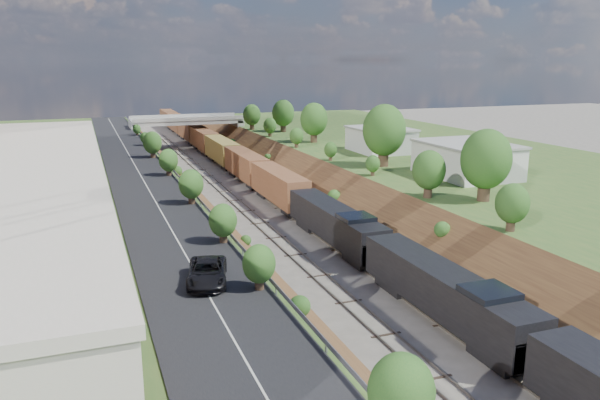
# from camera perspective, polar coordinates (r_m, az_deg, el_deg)

# --- Properties ---
(platform_right) EXTENTS (44.00, 180.00, 5.00)m
(platform_right) POSITION_cam_1_polar(r_m,az_deg,el_deg) (90.18, 17.63, 2.02)
(platform_right) COLOR #365E26
(platform_right) RESTS_ON ground
(embankment_left) EXTENTS (10.00, 180.00, 10.00)m
(embankment_left) POSITION_cam_1_polar(r_m,az_deg,el_deg) (72.86, -11.01, -2.25)
(embankment_left) COLOR brown
(embankment_left) RESTS_ON ground
(embankment_right) EXTENTS (10.00, 180.00, 10.00)m
(embankment_right) POSITION_cam_1_polar(r_m,az_deg,el_deg) (79.26, 4.85, -0.76)
(embankment_right) COLOR brown
(embankment_right) RESTS_ON ground
(rail_left_track) EXTENTS (1.58, 180.00, 0.18)m
(rail_left_track) POSITION_cam_1_polar(r_m,az_deg,el_deg) (74.58, -4.65, -1.60)
(rail_left_track) COLOR gray
(rail_left_track) RESTS_ON ground
(rail_right_track) EXTENTS (1.58, 180.00, 0.18)m
(rail_right_track) POSITION_cam_1_polar(r_m,az_deg,el_deg) (76.11, -0.88, -1.25)
(rail_right_track) COLOR gray
(rail_right_track) RESTS_ON ground
(road) EXTENTS (8.00, 180.00, 0.10)m
(road) POSITION_cam_1_polar(r_m,az_deg,el_deg) (71.12, -14.76, 1.36)
(road) COLOR black
(road) RESTS_ON platform_left
(guardrail) EXTENTS (0.10, 171.00, 0.70)m
(guardrail) POSITION_cam_1_polar(r_m,az_deg,el_deg) (71.33, -11.50, 1.98)
(guardrail) COLOR #99999E
(guardrail) RESTS_ON platform_left
(commercial_building) EXTENTS (14.30, 62.30, 7.00)m
(commercial_building) POSITION_cam_1_polar(r_m,az_deg,el_deg) (48.94, -26.86, -0.92)
(commercial_building) COLOR brown
(commercial_building) RESTS_ON platform_left
(overpass) EXTENTS (24.50, 8.30, 7.40)m
(overpass) POSITION_cam_1_polar(r_m,az_deg,el_deg) (133.97, -10.99, 7.02)
(overpass) COLOR gray
(overpass) RESTS_ON ground
(white_building_near) EXTENTS (9.00, 12.00, 4.00)m
(white_building_near) POSITION_cam_1_polar(r_m,az_deg,el_deg) (77.44, 15.93, 3.72)
(white_building_near) COLOR silver
(white_building_near) RESTS_ON platform_right
(white_building_far) EXTENTS (8.00, 10.00, 3.60)m
(white_building_far) POSITION_cam_1_polar(r_m,az_deg,el_deg) (95.60, 7.87, 5.76)
(white_building_far) COLOR silver
(white_building_far) RESTS_ON platform_right
(tree_right_large) EXTENTS (5.25, 5.25, 7.61)m
(tree_right_large) POSITION_cam_1_polar(r_m,az_deg,el_deg) (63.76, 17.69, 3.77)
(tree_right_large) COLOR #473323
(tree_right_large) RESTS_ON platform_right
(tree_left_crest) EXTENTS (2.45, 2.45, 3.55)m
(tree_left_crest) POSITION_cam_1_polar(r_m,az_deg,el_deg) (33.48, -1.08, -8.27)
(tree_left_crest) COLOR #473323
(tree_left_crest) RESTS_ON platform_left
(freight_train) EXTENTS (3.23, 181.38, 4.78)m
(freight_train) POSITION_cam_1_polar(r_m,az_deg,el_deg) (102.92, -6.37, 4.06)
(freight_train) COLOR black
(freight_train) RESTS_ON ground
(suv) EXTENTS (3.73, 5.87, 1.51)m
(suv) POSITION_cam_1_polar(r_m,az_deg,el_deg) (39.24, -9.04, -6.96)
(suv) COLOR black
(suv) RESTS_ON road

